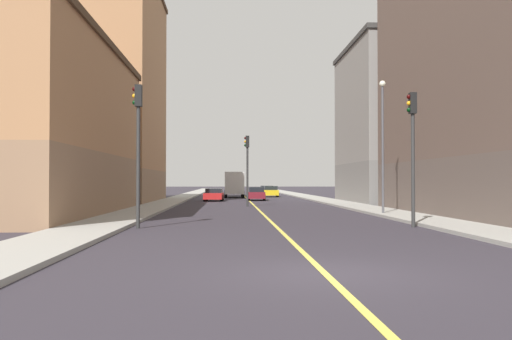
# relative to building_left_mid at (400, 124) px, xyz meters

# --- Properties ---
(ground_plane) EXTENTS (400.00, 400.00, 0.00)m
(ground_plane) POSITION_rel_building_left_mid_xyz_m (-13.64, -38.48, -7.23)
(ground_plane) COLOR #302B33
(ground_plane) RESTS_ON ground
(sidewalk_left) EXTENTS (2.73, 168.00, 0.15)m
(sidewalk_left) POSITION_rel_building_left_mid_xyz_m (-6.07, 10.52, -7.16)
(sidewalk_left) COLOR #9E9B93
(sidewalk_left) RESTS_ON ground
(sidewalk_right) EXTENTS (2.73, 168.00, 0.15)m
(sidewalk_right) POSITION_rel_building_left_mid_xyz_m (-21.21, 10.52, -7.16)
(sidewalk_right) COLOR #9E9B93
(sidewalk_right) RESTS_ON ground
(lane_center_stripe) EXTENTS (0.16, 154.00, 0.01)m
(lane_center_stripe) POSITION_rel_building_left_mid_xyz_m (-13.64, 10.52, -7.22)
(lane_center_stripe) COLOR #E5D14C
(lane_center_stripe) RESTS_ON ground
(building_left_mid) EXTENTS (9.72, 14.47, 14.44)m
(building_left_mid) POSITION_rel_building_left_mid_xyz_m (0.00, 0.00, 0.00)
(building_left_mid) COLOR slate
(building_left_mid) RESTS_ON ground
(building_right_corner) EXTENTS (9.72, 21.58, 10.07)m
(building_right_corner) POSITION_rel_building_left_mid_xyz_m (-27.28, -17.89, -2.19)
(building_right_corner) COLOR #8F6B4F
(building_right_corner) RESTS_ON ground
(building_right_midblock) EXTENTS (9.72, 17.31, 20.81)m
(building_right_midblock) POSITION_rel_building_left_mid_xyz_m (-27.28, 2.77, 3.18)
(building_right_midblock) COLOR #8F6B4F
(building_right_midblock) RESTS_ON ground
(traffic_light_left_near) EXTENTS (0.40, 0.32, 5.75)m
(traffic_light_left_near) POSITION_rel_building_left_mid_xyz_m (-7.85, -26.88, -3.49)
(traffic_light_left_near) COLOR #2D2D2D
(traffic_light_left_near) RESTS_ON ground
(traffic_light_right_near) EXTENTS (0.40, 0.32, 5.98)m
(traffic_light_right_near) POSITION_rel_building_left_mid_xyz_m (-19.47, -26.88, -3.36)
(traffic_light_right_near) COLOR #2D2D2D
(traffic_light_right_near) RESTS_ON ground
(traffic_light_median_far) EXTENTS (0.40, 0.32, 5.51)m
(traffic_light_median_far) POSITION_rel_building_left_mid_xyz_m (-14.26, -6.82, -3.63)
(traffic_light_median_far) COLOR #2D2D2D
(traffic_light_median_far) RESTS_ON ground
(street_lamp_left_near) EXTENTS (0.36, 0.36, 7.61)m
(street_lamp_left_near) POSITION_rel_building_left_mid_xyz_m (-6.83, -18.63, -2.50)
(street_lamp_left_near) COLOR #4C4C51
(street_lamp_left_near) RESTS_ON ground
(car_maroon) EXTENTS (1.90, 4.37, 1.38)m
(car_maroon) POSITION_rel_building_left_mid_xyz_m (-12.83, 7.21, -6.55)
(car_maroon) COLOR maroon
(car_maroon) RESTS_ON ground
(car_red) EXTENTS (1.98, 4.45, 1.24)m
(car_red) POSITION_rel_building_left_mid_xyz_m (-17.18, 5.32, -6.61)
(car_red) COLOR red
(car_red) RESTS_ON ground
(car_black) EXTENTS (1.98, 4.16, 1.34)m
(car_black) POSITION_rel_building_left_mid_xyz_m (-10.32, 29.33, -6.57)
(car_black) COLOR black
(car_black) RESTS_ON ground
(car_yellow) EXTENTS (1.95, 3.99, 1.37)m
(car_yellow) POSITION_rel_building_left_mid_xyz_m (-10.41, 20.06, -6.56)
(car_yellow) COLOR gold
(car_yellow) RESTS_ON ground
(box_truck) EXTENTS (2.36, 7.66, 3.07)m
(box_truck) POSITION_rel_building_left_mid_xyz_m (-15.04, 17.90, -5.60)
(box_truck) COLOR beige
(box_truck) RESTS_ON ground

